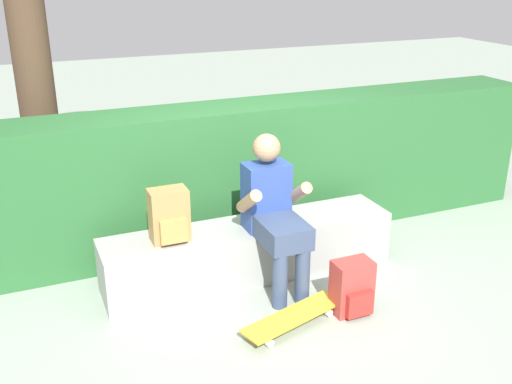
% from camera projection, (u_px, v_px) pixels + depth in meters
% --- Properties ---
extents(ground_plane, '(24.00, 24.00, 0.00)m').
position_uv_depth(ground_plane, '(271.00, 300.00, 4.47)').
color(ground_plane, gray).
extents(bench_main, '(2.33, 0.47, 0.43)m').
position_uv_depth(bench_main, '(250.00, 250.00, 4.75)').
color(bench_main, '#969791').
rests_on(bench_main, ground).
extents(person_skater, '(0.49, 0.62, 1.18)m').
position_uv_depth(person_skater, '(274.00, 210.00, 4.45)').
color(person_skater, '#2D4793').
rests_on(person_skater, ground).
extents(skateboard_near_person, '(0.82, 0.42, 0.09)m').
position_uv_depth(skateboard_near_person, '(293.00, 317.00, 4.12)').
color(skateboard_near_person, gold).
rests_on(skateboard_near_person, ground).
extents(backpack_on_bench, '(0.28, 0.23, 0.40)m').
position_uv_depth(backpack_on_bench, '(169.00, 216.00, 4.36)').
color(backpack_on_bench, '#A37A47').
rests_on(backpack_on_bench, bench_main).
extents(backpack_on_ground, '(0.28, 0.23, 0.40)m').
position_uv_depth(backpack_on_ground, '(352.00, 288.00, 4.25)').
color(backpack_on_ground, '#B23833').
rests_on(backpack_on_ground, ground).
extents(hedge_row, '(5.22, 0.55, 1.22)m').
position_uv_depth(hedge_row, '(268.00, 169.00, 5.38)').
color(hedge_row, '#275D2E').
rests_on(hedge_row, ground).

